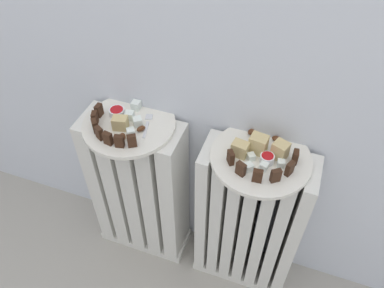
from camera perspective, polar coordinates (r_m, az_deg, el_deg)
The scene contains 37 objects.
radiator_left at distance 1.33m, azimuth -7.86°, elevation -6.92°, with size 0.33×0.14×0.60m.
radiator_right at distance 1.26m, azimuth 8.43°, elevation -11.61°, with size 0.33×0.14×0.60m.
plate_left at distance 1.11m, azimuth -9.42°, elevation 2.91°, with size 0.27×0.27×0.01m, color silver.
plate_right at distance 1.02m, azimuth 10.26°, elevation -2.06°, with size 0.27×0.27×0.01m, color silver.
dark_cake_slice_left_0 at distance 1.13m, azimuth -13.79°, elevation 4.93°, with size 0.02×0.01×0.04m, color #382114.
dark_cake_slice_left_1 at distance 1.11m, azimuth -14.38°, elevation 3.81°, with size 0.02×0.01×0.04m, color #382114.
dark_cake_slice_left_2 at distance 1.08m, azimuth -14.37°, elevation 2.65°, with size 0.02×0.01×0.04m, color #382114.
dark_cake_slice_left_3 at distance 1.06m, azimuth -13.74°, elevation 1.60°, with size 0.02×0.01×0.04m, color #382114.
dark_cake_slice_left_4 at distance 1.04m, azimuth -12.52°, elevation 0.81°, with size 0.02×0.01×0.04m, color #382114.
dark_cake_slice_left_5 at distance 1.03m, azimuth -10.87°, elevation 0.41°, with size 0.02×0.01×0.04m, color #382114.
dark_cake_slice_left_6 at distance 1.02m, azimuth -9.02°, elevation 0.48°, with size 0.02×0.01×0.04m, color #382114.
marble_cake_slice_left_0 at distance 1.08m, azimuth -10.73°, elevation 3.12°, with size 0.04×0.03×0.04m, color tan.
turkish_delight_left_0 at distance 1.14m, azimuth -8.40°, elevation 5.77°, with size 0.02×0.02×0.02m, color white.
turkish_delight_left_1 at distance 1.11m, azimuth -9.35°, elevation 4.26°, with size 0.02×0.02×0.02m, color white.
turkish_delight_left_2 at distance 1.06m, azimuth -9.17°, elevation 1.74°, with size 0.02×0.02×0.02m, color white.
turkish_delight_left_3 at distance 1.09m, azimuth -8.17°, elevation 3.36°, with size 0.02×0.02×0.02m, color white.
medjool_date_left_0 at distance 1.07m, azimuth -7.67°, elevation 2.29°, with size 0.03×0.01×0.02m, color #4C2814.
medjool_date_left_1 at distance 1.05m, azimuth -10.41°, elevation 1.06°, with size 0.03×0.02×0.01m, color #4C2814.
jam_bowl_left at distance 1.13m, azimuth -11.19°, elevation 4.73°, with size 0.05×0.05×0.02m.
dark_cake_slice_right_0 at distance 0.97m, azimuth 5.83°, elevation -2.02°, with size 0.02×0.01×0.04m, color #382114.
dark_cake_slice_right_1 at distance 0.95m, azimuth 7.34°, elevation -3.73°, with size 0.02×0.01×0.04m, color #382114.
dark_cake_slice_right_2 at distance 0.94m, azimuth 9.80°, elevation -4.73°, with size 0.02×0.01×0.04m, color #382114.
dark_cake_slice_right_3 at distance 0.95m, azimuth 12.46°, elevation -4.66°, with size 0.02×0.01×0.04m, color #382114.
dark_cake_slice_right_4 at distance 0.97m, azimuth 14.46°, elevation -3.59°, with size 0.02×0.01×0.04m, color #382114.
dark_cake_slice_right_5 at distance 1.00m, azimuth 15.25°, elevation -1.88°, with size 0.02×0.01×0.04m, color #382114.
marble_cake_slice_right_0 at distance 0.99m, azimuth 7.21°, elevation -0.74°, with size 0.04×0.03×0.04m, color tan.
marble_cake_slice_right_1 at distance 1.01m, azimuth 9.92°, elevation -0.02°, with size 0.04×0.04×0.05m, color tan.
marble_cake_slice_right_2 at distance 1.00m, azimuth 13.10°, elevation -0.91°, with size 0.04×0.04×0.05m, color tan.
turkish_delight_right_0 at distance 0.99m, azimuth 8.84°, elevation -1.90°, with size 0.02×0.02×0.02m, color white.
turkish_delight_right_1 at distance 0.98m, azimuth 10.76°, elevation -3.33°, with size 0.02×0.02×0.02m, color white.
turkish_delight_right_2 at distance 0.97m, azimuth 8.48°, elevation -3.42°, with size 0.02×0.02×0.02m, color white.
turkish_delight_right_3 at distance 0.99m, azimuth 13.21°, elevation -2.85°, with size 0.02×0.02×0.02m, color white.
medjool_date_right_0 at distance 1.03m, azimuth 7.40°, elevation 0.21°, with size 0.03×0.02×0.02m, color #4C2814.
medjool_date_right_1 at distance 1.06m, azimuth 12.57°, elevation 0.76°, with size 0.03×0.02×0.01m, color #4C2814.
medjool_date_right_2 at distance 1.06m, azimuth 8.90°, elevation 1.82°, with size 0.02×0.02×0.02m, color #4C2814.
jam_bowl_right at distance 0.99m, azimuth 11.20°, elevation -2.13°, with size 0.04×0.04×0.02m.
fork at distance 1.09m, azimuth -6.73°, elevation 3.04°, with size 0.04×0.10×0.00m.
Camera 1 is at (0.25, -0.42, 1.34)m, focal length 35.53 mm.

